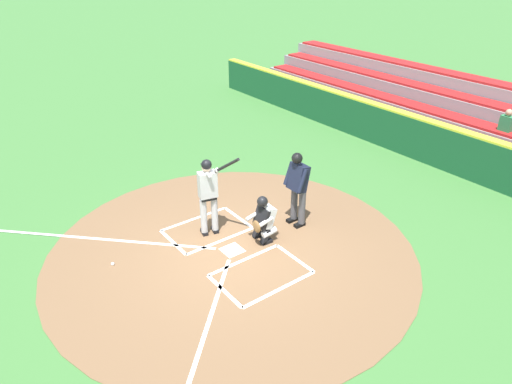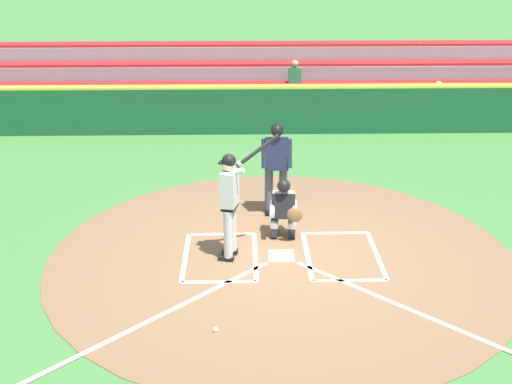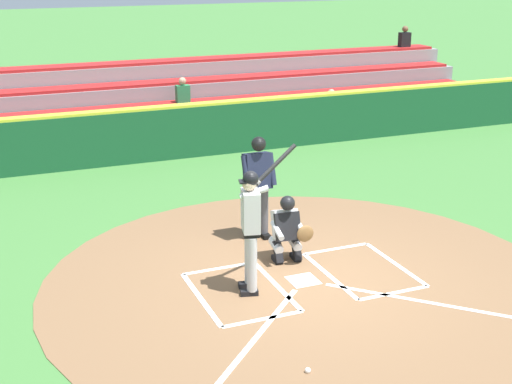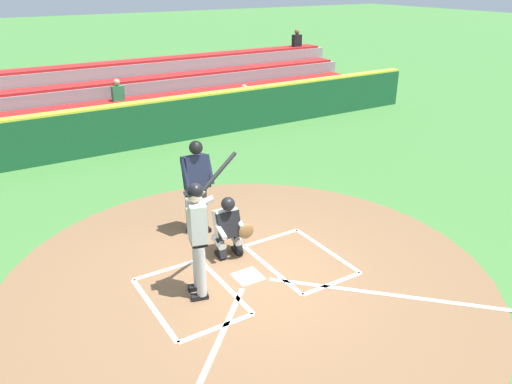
% 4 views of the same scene
% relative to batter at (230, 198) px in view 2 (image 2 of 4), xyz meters
% --- Properties ---
extents(ground_plane, '(120.00, 120.00, 0.00)m').
position_rel_batter_xyz_m(ground_plane, '(-0.87, -0.02, -1.10)').
color(ground_plane, '#427A38').
extents(dirt_circle, '(8.00, 8.00, 0.01)m').
position_rel_batter_xyz_m(dirt_circle, '(-0.87, -0.02, -1.09)').
color(dirt_circle, brown).
rests_on(dirt_circle, ground).
extents(home_plate_and_chalk, '(7.93, 4.91, 0.01)m').
position_rel_batter_xyz_m(home_plate_and_chalk, '(-0.87, 0.86, -1.08)').
color(home_plate_and_chalk, white).
rests_on(home_plate_and_chalk, dirt_circle).
extents(batter, '(1.05, 0.54, 2.13)m').
position_rel_batter_xyz_m(batter, '(0.00, 0.00, 0.00)').
color(batter, '#BCBCBC').
rests_on(batter, ground).
extents(catcher, '(0.59, 0.64, 1.13)m').
position_rel_batter_xyz_m(catcher, '(-0.95, -0.80, -0.51)').
color(catcher, black).
rests_on(catcher, ground).
extents(plate_umpire, '(0.58, 0.41, 1.86)m').
position_rel_batter_xyz_m(plate_umpire, '(-0.86, -1.87, -0.02)').
color(plate_umpire, '#4C4C51').
rests_on(plate_umpire, ground).
extents(baseball, '(0.07, 0.07, 0.07)m').
position_rel_batter_xyz_m(baseball, '(0.19, 2.29, -1.06)').
color(baseball, white).
rests_on(baseball, ground).
extents(backstop_wall, '(22.00, 0.36, 1.31)m').
position_rel_batter_xyz_m(backstop_wall, '(-0.87, -7.52, -0.45)').
color(backstop_wall, '#19512D').
rests_on(backstop_wall, ground).
extents(bleacher_stand, '(20.00, 3.40, 2.55)m').
position_rel_batter_xyz_m(bleacher_stand, '(-0.87, -10.22, -0.40)').
color(bleacher_stand, gray).
rests_on(bleacher_stand, ground).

